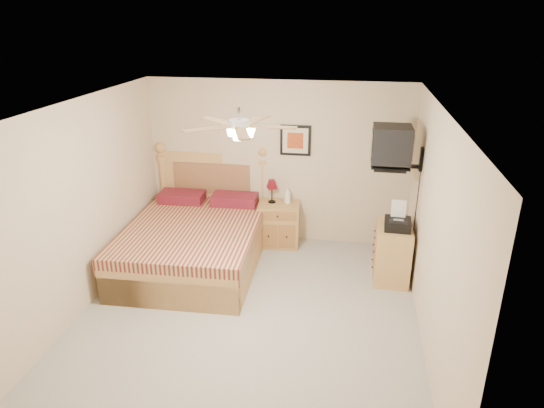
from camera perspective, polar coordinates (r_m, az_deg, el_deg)
The scene contains 17 objects.
floor at distance 5.98m, azimuth -2.85°, elevation -13.06°, with size 4.50×4.50×0.00m, color #9C958D.
ceiling at distance 5.00m, azimuth -3.39°, elevation 11.23°, with size 4.00×4.50×0.04m, color white.
wall_back at distance 7.44m, azimuth 0.67°, elevation 4.85°, with size 4.00×0.04×2.50m, color #CAB595.
wall_front at distance 3.51m, azimuth -11.45°, elevation -16.69°, with size 4.00×0.04×2.50m, color #CAB595.
wall_left at distance 6.10m, azimuth -21.76°, elevation -0.61°, with size 0.04×4.50×2.50m, color #CAB595.
wall_right at distance 5.32m, azimuth 18.45°, elevation -3.36°, with size 0.04×4.50×2.50m, color #CAB595.
bed at distance 6.82m, azimuth -9.38°, elevation -1.51°, with size 1.77×2.33×1.51m, color #BA8C48, non-canonical shape.
nightstand at distance 7.52m, azimuth 0.81°, elevation -2.37°, with size 0.62×0.47×0.68m, color #AF814C.
table_lamp at distance 7.39m, azimuth -0.01°, elevation 1.53°, with size 0.20×0.20×0.37m, color #630813, non-canonical shape.
lotion_bottle at distance 7.38m, azimuth 1.85°, elevation 1.03°, with size 0.10×0.10×0.25m, color white.
framed_picture at distance 7.29m, azimuth 2.78°, elevation 7.49°, with size 0.46×0.04×0.46m, color black.
dresser at distance 6.74m, azimuth 13.96°, elevation -5.57°, with size 0.46×0.66×0.78m, color tan.
fax_machine at distance 6.44m, azimuth 14.65°, elevation -1.43°, with size 0.33×0.35×0.35m, color black, non-canonical shape.
magazine_lower at distance 6.80m, azimuth 13.68°, elevation -1.57°, with size 0.20×0.27×0.03m, color #B8AE96.
magazine_upper at distance 6.79m, azimuth 13.63°, elevation -1.38°, with size 0.22×0.30×0.02m, color gray.
wall_tv at distance 6.36m, azimuth 15.22°, elevation 6.42°, with size 0.56×0.46×0.58m, color black, non-canonical shape.
ceiling_fan at distance 4.83m, azimuth -3.88°, elevation 9.17°, with size 1.14×1.14×0.28m, color white, non-canonical shape.
Camera 1 is at (1.11, -4.79, 3.40)m, focal length 32.00 mm.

